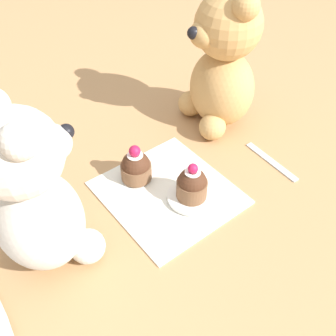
{
  "coord_description": "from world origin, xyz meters",
  "views": [
    {
      "loc": [
        -0.34,
        0.26,
        0.46
      ],
      "look_at": [
        0.0,
        0.0,
        0.06
      ],
      "focal_mm": 42.0,
      "sensor_mm": 36.0,
      "label": 1
    }
  ],
  "objects_px": {
    "teddy_bear_tan": "(222,64)",
    "teaspoon": "(271,161)",
    "cupcake_near_cream_bear": "(136,167)",
    "teddy_bear_cream": "(35,196)",
    "saucer_plate": "(191,196)",
    "cupcake_near_tan_bear": "(192,184)"
  },
  "relations": [
    {
      "from": "saucer_plate",
      "to": "teaspoon",
      "type": "bearing_deg",
      "value": -96.62
    },
    {
      "from": "teddy_bear_tan",
      "to": "teaspoon",
      "type": "xyz_separation_m",
      "value": [
        -0.15,
        0.01,
        -0.12
      ]
    },
    {
      "from": "teddy_bear_cream",
      "to": "teaspoon",
      "type": "xyz_separation_m",
      "value": [
        -0.07,
        -0.38,
        -0.11
      ]
    },
    {
      "from": "saucer_plate",
      "to": "cupcake_near_tan_bear",
      "type": "relative_size",
      "value": 1.16
    },
    {
      "from": "teddy_bear_cream",
      "to": "cupcake_near_cream_bear",
      "type": "distance_m",
      "value": 0.2
    },
    {
      "from": "teddy_bear_cream",
      "to": "saucer_plate",
      "type": "xyz_separation_m",
      "value": [
        -0.05,
        -0.21,
        -0.1
      ]
    },
    {
      "from": "cupcake_near_cream_bear",
      "to": "saucer_plate",
      "type": "bearing_deg",
      "value": -155.62
    },
    {
      "from": "teddy_bear_cream",
      "to": "saucer_plate",
      "type": "bearing_deg",
      "value": -102.64
    },
    {
      "from": "teddy_bear_cream",
      "to": "cupcake_near_tan_bear",
      "type": "distance_m",
      "value": 0.23
    },
    {
      "from": "teaspoon",
      "to": "teddy_bear_tan",
      "type": "bearing_deg",
      "value": -179.71
    },
    {
      "from": "teddy_bear_cream",
      "to": "cupcake_near_cream_bear",
      "type": "height_order",
      "value": "teddy_bear_cream"
    },
    {
      "from": "cupcake_near_cream_bear",
      "to": "saucer_plate",
      "type": "relative_size",
      "value": 0.86
    },
    {
      "from": "teddy_bear_cream",
      "to": "cupcake_near_tan_bear",
      "type": "relative_size",
      "value": 3.75
    },
    {
      "from": "cupcake_near_cream_bear",
      "to": "teaspoon",
      "type": "xyz_separation_m",
      "value": [
        -0.11,
        -0.21,
        -0.03
      ]
    },
    {
      "from": "teddy_bear_tan",
      "to": "cupcake_near_cream_bear",
      "type": "bearing_deg",
      "value": -67.84
    },
    {
      "from": "saucer_plate",
      "to": "teaspoon",
      "type": "distance_m",
      "value": 0.17
    },
    {
      "from": "cupcake_near_tan_bear",
      "to": "teaspoon",
      "type": "relative_size",
      "value": 0.57
    },
    {
      "from": "saucer_plate",
      "to": "cupcake_near_cream_bear",
      "type": "bearing_deg",
      "value": 24.38
    },
    {
      "from": "teddy_bear_tan",
      "to": "cupcake_near_cream_bear",
      "type": "height_order",
      "value": "teddy_bear_tan"
    },
    {
      "from": "cupcake_near_cream_bear",
      "to": "teddy_bear_cream",
      "type": "bearing_deg",
      "value": 103.81
    },
    {
      "from": "teddy_bear_tan",
      "to": "teaspoon",
      "type": "height_order",
      "value": "teddy_bear_tan"
    },
    {
      "from": "teddy_bear_cream",
      "to": "cupcake_near_tan_bear",
      "type": "bearing_deg",
      "value": -102.64
    }
  ]
}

